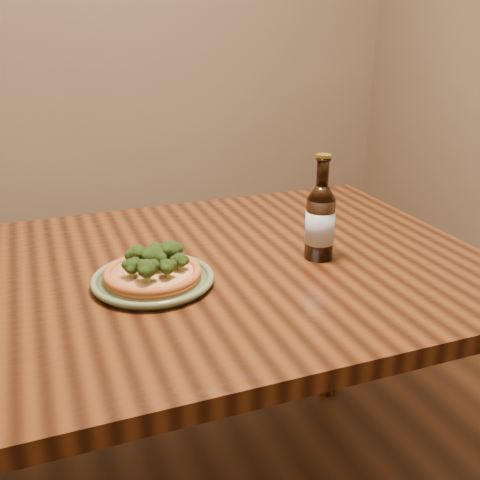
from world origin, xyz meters
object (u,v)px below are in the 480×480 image
object	(u,v)px
plate	(153,279)
pizza	(153,270)
beer_bottle	(320,221)
table	(133,315)

from	to	relation	value
plate	pizza	bearing A→B (deg)	37.29
pizza	beer_bottle	bearing A→B (deg)	-0.06
table	pizza	distance (m)	0.14
pizza	beer_bottle	world-z (taller)	beer_bottle
table	pizza	world-z (taller)	pizza
plate	pizza	distance (m)	0.02
plate	table	bearing A→B (deg)	125.73
table	plate	bearing A→B (deg)	-54.27
plate	pizza	world-z (taller)	pizza
pizza	beer_bottle	size ratio (longest dim) A/B	0.84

